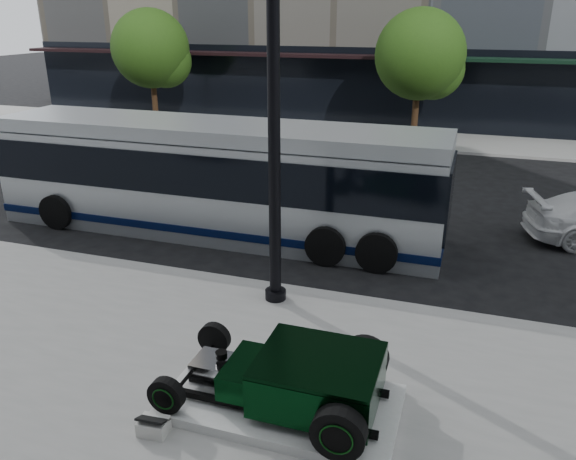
% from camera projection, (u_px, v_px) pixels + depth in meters
% --- Properties ---
extents(ground, '(120.00, 120.00, 0.00)m').
position_uv_depth(ground, '(309.00, 253.00, 13.88)').
color(ground, black).
rests_on(ground, ground).
extents(sidewalk_far, '(70.00, 4.00, 0.12)m').
position_uv_depth(sidewalk_far, '(393.00, 139.00, 26.24)').
color(sidewalk_far, gray).
rests_on(sidewalk_far, ground).
extents(street_trees, '(29.80, 3.80, 5.70)m').
position_uv_depth(street_trees, '(423.00, 58.00, 23.74)').
color(street_trees, black).
rests_on(street_trees, sidewalk_far).
extents(display_plinth, '(3.40, 1.80, 0.15)m').
position_uv_depth(display_plinth, '(282.00, 402.00, 8.27)').
color(display_plinth, silver).
rests_on(display_plinth, sidewalk_near).
extents(hot_rod, '(3.22, 2.00, 0.81)m').
position_uv_depth(hot_rod, '(304.00, 378.00, 7.99)').
color(hot_rod, black).
rests_on(hot_rod, display_plinth).
extents(info_plaque, '(0.42, 0.33, 0.31)m').
position_uv_depth(info_plaque, '(153.00, 426.00, 7.74)').
color(info_plaque, silver).
rests_on(info_plaque, sidewalk_near).
extents(lamppost, '(0.42, 0.42, 7.71)m').
position_uv_depth(lamppost, '(274.00, 124.00, 10.15)').
color(lamppost, black).
rests_on(lamppost, sidewalk_near).
extents(transit_bus, '(12.12, 2.88, 2.92)m').
position_uv_depth(transit_bus, '(216.00, 177.00, 14.88)').
color(transit_bus, '#B5BBBF').
rests_on(transit_bus, ground).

